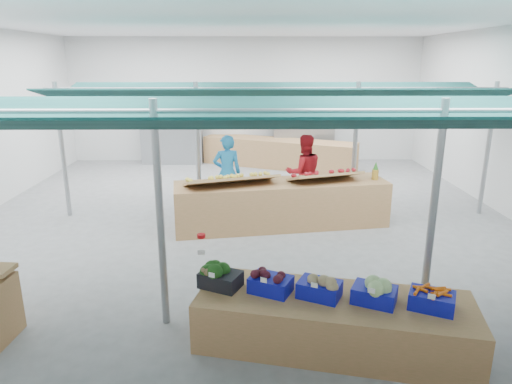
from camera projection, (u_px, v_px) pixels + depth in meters
floor at (243, 222)px, 10.09m from camera, size 13.00×13.00×0.00m
hall at (243, 95)px, 10.73m from camera, size 13.00×13.00×13.00m
pole_grid at (284, 157)px, 7.91m from camera, size 10.00×4.60×3.00m
awnings at (285, 101)px, 7.64m from camera, size 9.50×7.08×0.30m
back_shelving_left at (172, 135)px, 15.54m from camera, size 2.00×0.50×2.00m
back_shelving_right at (303, 134)px, 15.60m from camera, size 2.00×0.50×2.00m
veg_counter at (333, 322)px, 5.63m from camera, size 3.50×1.83×0.65m
fruit_counter at (281, 204)px, 9.73m from camera, size 4.61×1.75×0.96m
far_counter at (278, 153)px, 15.16m from camera, size 5.10×3.06×0.92m
vendor_left at (227, 173)px, 10.65m from camera, size 0.71×0.53×1.80m
vendor_right at (304, 173)px, 10.68m from camera, size 0.97×0.81×1.80m
crate_broccoli at (220, 275)px, 5.79m from camera, size 0.60×0.53×0.35m
crate_beets at (271, 282)px, 5.66m from camera, size 0.60×0.53×0.29m
crate_celeriac at (320, 286)px, 5.54m from camera, size 0.60×0.53×0.31m
crate_cabbage at (375, 290)px, 5.41m from camera, size 0.60×0.53×0.35m
crate_carrots at (432, 300)px, 5.29m from camera, size 0.60×0.53×0.29m
sparrow at (206, 272)px, 5.68m from camera, size 0.12×0.09×0.11m
pole_ribbon at (201, 237)px, 6.30m from camera, size 0.12×0.12×0.28m
apple_heap_yellow at (232, 178)px, 9.27m from camera, size 2.02×1.25×0.27m
apple_heap_red at (325, 174)px, 9.60m from camera, size 1.64×1.12×0.27m
pineapple at (375, 171)px, 9.77m from camera, size 0.14×0.14×0.39m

